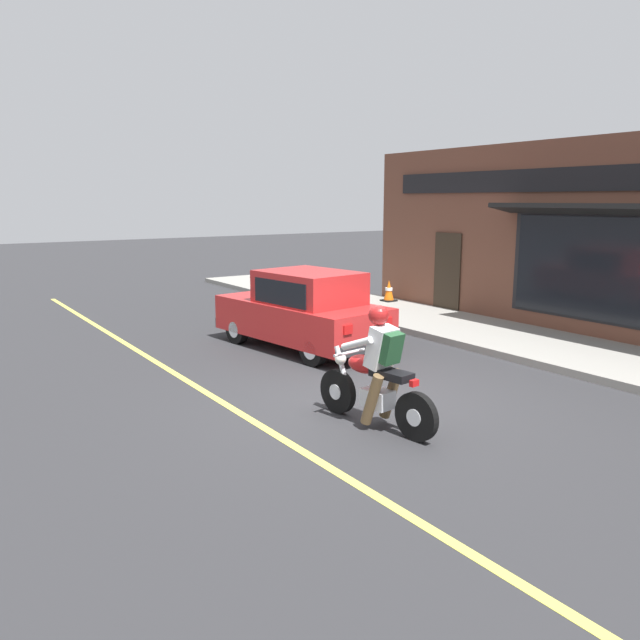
% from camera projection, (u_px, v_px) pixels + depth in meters
% --- Properties ---
extents(ground_plane, '(80.00, 80.00, 0.00)m').
position_uv_depth(ground_plane, '(367.00, 401.00, 9.21)').
color(ground_plane, '#2B2B2D').
extents(sidewalk_curb, '(2.60, 22.00, 0.14)m').
position_uv_depth(sidewalk_curb, '(454.00, 326.00, 14.35)').
color(sidewalk_curb, gray).
rests_on(sidewalk_curb, ground).
extents(lane_stripe, '(0.12, 19.80, 0.01)m').
position_uv_depth(lane_stripe, '(176.00, 374.00, 10.66)').
color(lane_stripe, '#D1C64C').
rests_on(lane_stripe, ground).
extents(storefront_building, '(1.25, 11.68, 4.20)m').
position_uv_depth(storefront_building, '(568.00, 239.00, 13.39)').
color(storefront_building, brown).
rests_on(storefront_building, ground).
extents(motorcycle_with_rider, '(0.64, 2.01, 1.62)m').
position_uv_depth(motorcycle_with_rider, '(376.00, 377.00, 8.08)').
color(motorcycle_with_rider, black).
rests_on(motorcycle_with_rider, ground).
extents(car_hatchback, '(2.11, 3.96, 1.57)m').
position_uv_depth(car_hatchback, '(303.00, 311.00, 12.33)').
color(car_hatchback, black).
rests_on(car_hatchback, ground).
extents(traffic_cone, '(0.36, 0.36, 0.60)m').
position_uv_depth(traffic_cone, '(389.00, 291.00, 17.39)').
color(traffic_cone, black).
rests_on(traffic_cone, sidewalk_curb).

